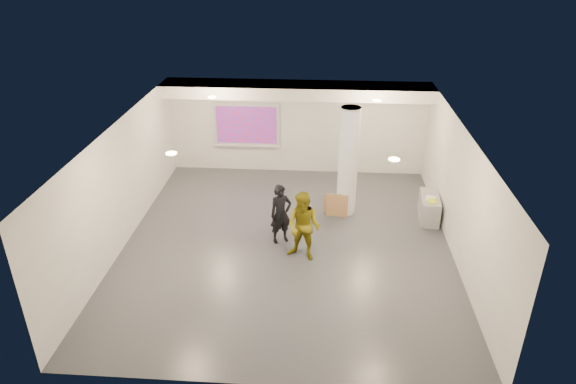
# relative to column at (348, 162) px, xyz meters

# --- Properties ---
(floor) EXTENTS (8.00, 9.00, 0.01)m
(floor) POSITION_rel_column_xyz_m (-1.50, -1.80, -1.50)
(floor) COLOR #373A3F
(floor) RESTS_ON ground
(ceiling) EXTENTS (8.00, 9.00, 0.01)m
(ceiling) POSITION_rel_column_xyz_m (-1.50, -1.80, 1.50)
(ceiling) COLOR white
(ceiling) RESTS_ON floor
(wall_back) EXTENTS (8.00, 0.01, 3.00)m
(wall_back) POSITION_rel_column_xyz_m (-1.50, 2.70, 0.00)
(wall_back) COLOR silver
(wall_back) RESTS_ON floor
(wall_front) EXTENTS (8.00, 0.01, 3.00)m
(wall_front) POSITION_rel_column_xyz_m (-1.50, -6.30, 0.00)
(wall_front) COLOR silver
(wall_front) RESTS_ON floor
(wall_left) EXTENTS (0.01, 9.00, 3.00)m
(wall_left) POSITION_rel_column_xyz_m (-5.50, -1.80, 0.00)
(wall_left) COLOR silver
(wall_left) RESTS_ON floor
(wall_right) EXTENTS (0.01, 9.00, 3.00)m
(wall_right) POSITION_rel_column_xyz_m (2.50, -1.80, 0.00)
(wall_right) COLOR silver
(wall_right) RESTS_ON floor
(soffit_band) EXTENTS (8.00, 1.10, 0.36)m
(soffit_band) POSITION_rel_column_xyz_m (-1.50, 2.15, 1.32)
(soffit_band) COLOR white
(soffit_band) RESTS_ON ceiling
(downlight_nw) EXTENTS (0.22, 0.22, 0.02)m
(downlight_nw) POSITION_rel_column_xyz_m (-3.70, 0.70, 1.48)
(downlight_nw) COLOR #FBD196
(downlight_nw) RESTS_ON ceiling
(downlight_ne) EXTENTS (0.22, 0.22, 0.02)m
(downlight_ne) POSITION_rel_column_xyz_m (0.70, 0.70, 1.48)
(downlight_ne) COLOR #FBD196
(downlight_ne) RESTS_ON ceiling
(downlight_sw) EXTENTS (0.22, 0.22, 0.02)m
(downlight_sw) POSITION_rel_column_xyz_m (-3.70, -3.30, 1.48)
(downlight_sw) COLOR #FBD196
(downlight_sw) RESTS_ON ceiling
(downlight_se) EXTENTS (0.22, 0.22, 0.02)m
(downlight_se) POSITION_rel_column_xyz_m (0.70, -3.30, 1.48)
(downlight_se) COLOR #FBD196
(downlight_se) RESTS_ON ceiling
(column) EXTENTS (0.52, 0.52, 3.00)m
(column) POSITION_rel_column_xyz_m (0.00, 0.00, 0.00)
(column) COLOR white
(column) RESTS_ON floor
(projection_screen) EXTENTS (2.10, 0.13, 1.42)m
(projection_screen) POSITION_rel_column_xyz_m (-3.10, 2.65, 0.03)
(projection_screen) COLOR silver
(projection_screen) RESTS_ON wall_back
(credenza) EXTENTS (0.57, 1.18, 0.67)m
(credenza) POSITION_rel_column_xyz_m (2.22, -0.24, -1.17)
(credenza) COLOR gray
(credenza) RESTS_ON floor
(papers_stack) EXTENTS (0.33, 0.38, 0.02)m
(papers_stack) POSITION_rel_column_xyz_m (2.20, -0.37, -0.82)
(papers_stack) COLOR white
(papers_stack) RESTS_ON credenza
(postit_pad) EXTENTS (0.22, 0.29, 0.03)m
(postit_pad) POSITION_rel_column_xyz_m (2.21, -0.52, -0.82)
(postit_pad) COLOR #E5FB12
(postit_pad) RESTS_ON credenza
(cardboard_back) EXTENTS (0.59, 0.20, 0.63)m
(cardboard_back) POSITION_rel_column_xyz_m (-0.24, -0.25, -1.19)
(cardboard_back) COLOR #9C7244
(cardboard_back) RESTS_ON floor
(cardboard_front) EXTENTS (0.50, 0.23, 0.53)m
(cardboard_front) POSITION_rel_column_xyz_m (-0.36, -0.10, -1.23)
(cardboard_front) COLOR #9C7244
(cardboard_front) RESTS_ON floor
(woman) EXTENTS (0.66, 0.58, 1.53)m
(woman) POSITION_rel_column_xyz_m (-1.66, -1.65, -0.73)
(woman) COLOR black
(woman) RESTS_ON floor
(man) EXTENTS (1.00, 0.89, 1.70)m
(man) POSITION_rel_column_xyz_m (-1.07, -2.37, -0.65)
(man) COLOR olive
(man) RESTS_ON floor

